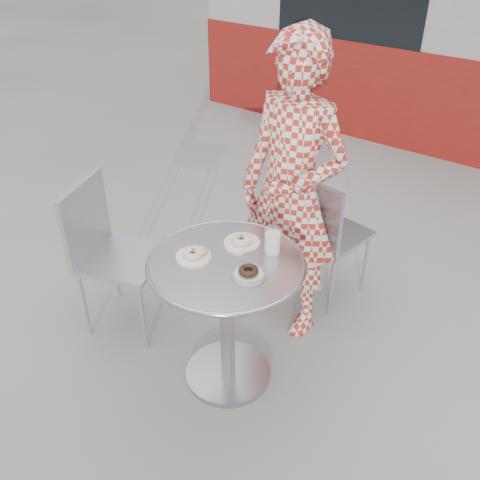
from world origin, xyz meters
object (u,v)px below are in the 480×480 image
Objects in this scene: plate_far at (242,241)px; plate_checker at (248,273)px; bistro_table at (227,292)px; plate_near at (194,254)px; chair_left at (125,283)px; seated_person at (292,194)px; chair_far at (326,257)px; milk_cup at (273,241)px.

plate_checker is at bearing -47.23° from plate_far.
bistro_table is 0.27m from plate_near.
bistro_table is at bearing -109.30° from chair_left.
seated_person reaches higher than chair_left.
chair_far is at bearing 78.91° from plate_near.
bistro_table is at bearing 23.92° from plate_near.
chair_left is (-0.85, -0.99, 0.01)m from chair_far.
plate_checker is (0.30, 0.04, -0.00)m from plate_near.
milk_cup is (0.16, 0.03, 0.04)m from plate_far.
plate_near is (-0.21, -1.05, 0.54)m from chair_far.
chair_far is 1.20m from plate_near.
bistro_table is 1.04m from chair_far.
milk_cup reaches higher than plate_checker.
chair_left reaches higher than plate_checker.
milk_cup is (0.93, 0.20, 0.57)m from chair_left.
chair_far is 6.80× the size of milk_cup.
plate_near is at bearing -172.71° from plate_checker.
chair_far reaches higher than bistro_table.
milk_cup is (0.13, 0.20, 0.26)m from bistro_table.
bistro_table is 4.56× the size of plate_near.
bistro_table is 0.85× the size of chair_left.
chair_far is 0.50× the size of seated_person.
chair_far is 0.98m from plate_far.
seated_person is 0.44m from milk_cup.
milk_cup is (0.28, 0.27, 0.04)m from plate_near.
chair_left is 5.67× the size of plate_checker.
bistro_table is 0.35m from milk_cup.
seated_person is (0.78, 0.61, 0.60)m from chair_left.
milk_cup is at bearing -97.07° from chair_left.
seated_person is at bearing 87.84° from plate_far.
milk_cup reaches higher than plate_near.
plate_near is (-0.15, -0.07, 0.21)m from bistro_table.
plate_checker is at bearing -71.63° from seated_person.
chair_left reaches higher than plate_near.
plate_checker is 1.25× the size of milk_cup.
chair_left is at bearing 178.32° from plate_checker.
plate_far is 0.26m from plate_near.
chair_far is (0.06, 0.99, -0.32)m from bistro_table.
plate_far reaches higher than plate_checker.
chair_left is at bearing -167.57° from plate_far.
chair_far is at bearing 83.88° from plate_far.
chair_far is 0.98m from milk_cup.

